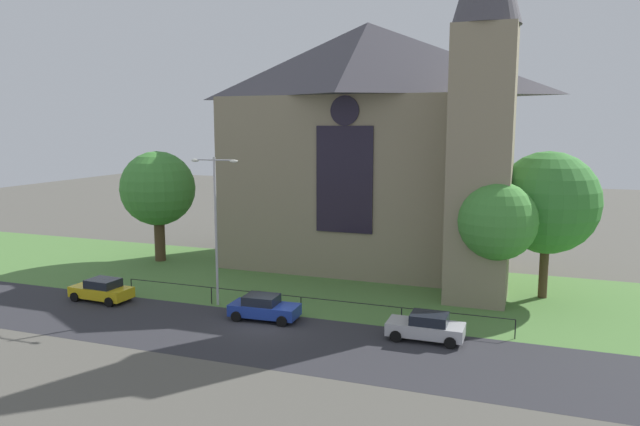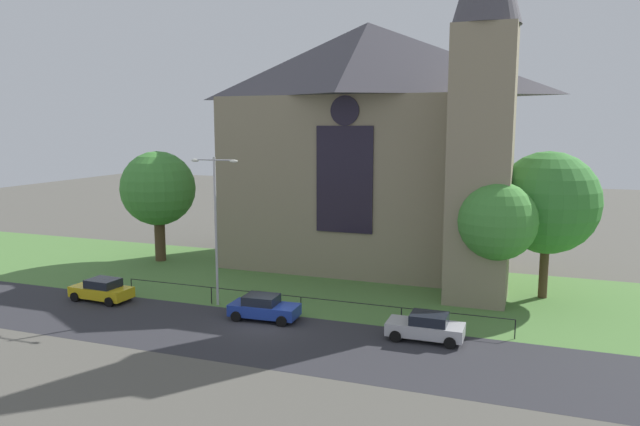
# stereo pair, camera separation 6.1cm
# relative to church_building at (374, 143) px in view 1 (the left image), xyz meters

# --- Properties ---
(ground) EXTENTS (160.00, 160.00, 0.00)m
(ground) POSITION_rel_church_building_xyz_m (-1.99, -6.76, -10.27)
(ground) COLOR #56544C
(road_asphalt) EXTENTS (120.00, 8.00, 0.01)m
(road_asphalt) POSITION_rel_church_building_xyz_m (-1.99, -18.76, -10.27)
(road_asphalt) COLOR #2D2D33
(road_asphalt) RESTS_ON ground
(grass_verge) EXTENTS (120.00, 20.00, 0.01)m
(grass_verge) POSITION_rel_church_building_xyz_m (-1.99, -8.76, -10.27)
(grass_verge) COLOR #517F3D
(grass_verge) RESTS_ON ground
(church_building) EXTENTS (23.20, 16.20, 26.00)m
(church_building) POSITION_rel_church_building_xyz_m (0.00, 0.00, 0.00)
(church_building) COLOR gray
(church_building) RESTS_ON ground
(iron_railing) EXTENTS (25.66, 0.07, 1.13)m
(iron_railing) POSITION_rel_church_building_xyz_m (-0.77, -14.26, -9.32)
(iron_railing) COLOR black
(iron_railing) RESTS_ON ground
(tree_right_near) EXTENTS (5.03, 5.03, 8.22)m
(tree_right_near) POSITION_rel_church_building_xyz_m (10.52, -8.76, -4.65)
(tree_right_near) COLOR #4C3823
(tree_right_near) RESTS_ON ground
(tree_left_far) EXTENTS (6.39, 6.39, 9.55)m
(tree_left_far) POSITION_rel_church_building_xyz_m (-17.86, -4.66, -3.97)
(tree_left_far) COLOR #4C3823
(tree_left_far) RESTS_ON ground
(tree_right_far) EXTENTS (6.91, 6.91, 10.05)m
(tree_right_far) POSITION_rel_church_building_xyz_m (13.50, -5.17, -3.70)
(tree_right_far) COLOR #4C3823
(tree_right_far) RESTS_ON ground
(streetlamp_near) EXTENTS (3.37, 0.26, 9.76)m
(streetlamp_near) POSITION_rel_church_building_xyz_m (-6.64, -14.36, -4.21)
(streetlamp_near) COLOR #B2B2B7
(streetlamp_near) RESTS_ON ground
(parked_car_yellow) EXTENTS (4.28, 2.19, 1.51)m
(parked_car_yellow) POSITION_rel_church_building_xyz_m (-14.47, -16.20, -9.53)
(parked_car_yellow) COLOR gold
(parked_car_yellow) RESTS_ON ground
(parked_car_blue) EXTENTS (4.28, 2.19, 1.51)m
(parked_car_blue) POSITION_rel_church_building_xyz_m (-2.52, -15.99, -9.53)
(parked_car_blue) COLOR #1E3899
(parked_car_blue) RESTS_ON ground
(parked_car_silver) EXTENTS (4.21, 2.04, 1.51)m
(parked_car_silver) POSITION_rel_church_building_xyz_m (7.41, -16.08, -9.53)
(parked_car_silver) COLOR #B7B7BC
(parked_car_silver) RESTS_ON ground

